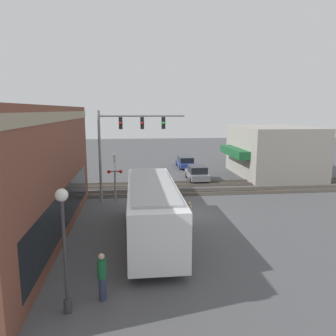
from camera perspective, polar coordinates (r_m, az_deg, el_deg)
ground_plane at (r=22.46m, az=3.86°, el=-8.06°), size 120.00×120.00×0.00m
shop_building at (r=36.98m, az=17.74°, el=2.83°), size 9.84×8.64×5.25m
city_bus at (r=17.82m, az=-2.78°, el=-7.07°), size 10.02×2.59×3.15m
traffic_signal_gantry at (r=25.08m, az=-7.50°, el=5.72°), size 0.42×6.56×6.96m
crossing_signal at (r=25.59m, az=-9.24°, el=-0.61°), size 1.41×1.18×3.81m
streetlamp at (r=11.80m, az=-17.65°, el=-11.88°), size 0.44×0.44×4.45m
rail_track_near at (r=28.14m, az=1.73°, el=-4.23°), size 2.60×60.00×0.15m
rail_track_far at (r=31.23m, az=0.93°, el=-2.79°), size 2.60×60.00×0.15m
parked_car_grey at (r=33.01m, az=5.08°, el=-0.96°), size 4.23×1.82×1.49m
parked_car_blue at (r=40.24m, az=3.02°, el=1.01°), size 4.87×1.82×1.38m
pedestrian_near_bus at (r=19.26m, az=3.67°, el=-8.33°), size 0.34×0.34×1.77m
pedestrian_by_lamp at (r=12.93m, az=-11.42°, el=-17.98°), size 0.34×0.34×1.83m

